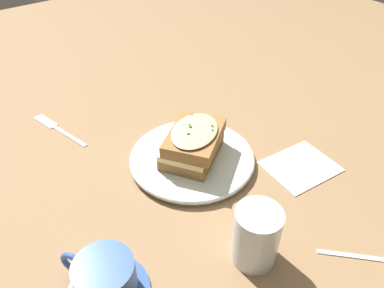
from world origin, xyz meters
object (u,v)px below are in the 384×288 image
at_px(fork, 54,126).
at_px(napkin, 300,166).
at_px(dinner_plate, 192,158).
at_px(water_glass, 256,236).
at_px(sandwich, 193,143).
at_px(teacup_with_saucer, 105,280).

bearing_deg(fork, napkin, -65.47).
height_order(dinner_plate, water_glass, water_glass).
bearing_deg(fork, sandwich, -72.07).
xyz_separation_m(dinner_plate, teacup_with_saucer, (-0.27, -0.16, 0.02)).
height_order(teacup_with_saucer, fork, teacup_with_saucer).
bearing_deg(water_glass, sandwich, 75.84).
bearing_deg(teacup_with_saucer, water_glass, -139.79).
height_order(water_glass, napkin, water_glass).
relative_size(dinner_plate, sandwich, 1.56).
relative_size(teacup_with_saucer, fork, 0.73).
bearing_deg(napkin, dinner_plate, 138.97).
height_order(water_glass, fork, water_glass).
bearing_deg(dinner_plate, fork, 122.25).
height_order(dinner_plate, napkin, dinner_plate).
height_order(sandwich, napkin, sandwich).
relative_size(water_glass, napkin, 0.74).
xyz_separation_m(sandwich, fork, (-0.18, 0.29, -0.05)).
height_order(teacup_with_saucer, napkin, teacup_with_saucer).
bearing_deg(napkin, sandwich, 139.24).
height_order(teacup_with_saucer, water_glass, water_glass).
bearing_deg(fork, teacup_with_saucer, -115.61).
xyz_separation_m(dinner_plate, fork, (-0.18, 0.29, -0.01)).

